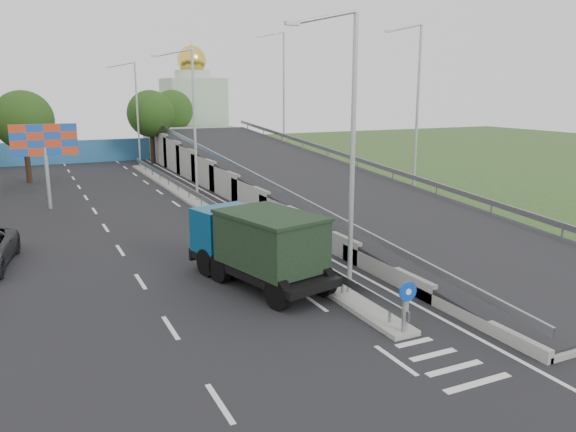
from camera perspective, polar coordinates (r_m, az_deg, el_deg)
ground at (r=16.94m, az=16.31°, el=-14.57°), size 160.00×160.00×0.00m
road_surface at (r=32.80m, az=-11.75°, el=-0.99°), size 26.00×90.00×0.04m
median at (r=37.31m, az=-8.76°, el=0.94°), size 1.00×44.00×0.20m
overpass_ramp at (r=39.76m, az=1.58°, el=4.23°), size 10.00×50.00×3.50m
median_guardrail at (r=37.18m, az=-8.80°, el=1.92°), size 0.09×44.00×0.71m
sign_bollard at (r=18.03m, az=11.90°, el=-9.00°), size 0.64×0.23×1.67m
lamp_post_near at (r=20.08m, az=6.15°, el=7.46°), size 2.74×0.18×10.08m
lamp_post_mid at (r=38.53m, az=-9.77°, el=9.84°), size 2.74×0.18×10.08m
lamp_post_far at (r=58.02m, az=-15.26°, el=10.50°), size 2.74×0.18×10.08m
blue_wall at (r=63.69m, az=-19.66°, el=6.20°), size 30.00×0.50×2.40m
church at (r=73.94m, az=-9.58°, el=10.76°), size 7.00×7.00×13.80m
billboard at (r=39.22m, az=-23.49°, el=6.65°), size 4.00×0.24×5.50m
tree_left_mid at (r=51.11m, az=-25.29°, el=8.79°), size 4.80×4.80×7.60m
tree_median_far at (r=60.37m, az=-13.79°, el=10.05°), size 4.80×4.80×7.60m
tree_ramp_far at (r=68.08m, az=-11.68°, el=10.41°), size 4.80×4.80×7.60m
dump_truck at (r=22.27m, az=-3.12°, el=-2.79°), size 4.07×7.27×3.03m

